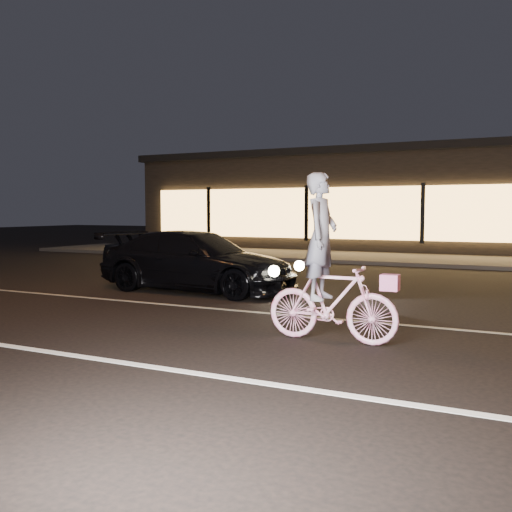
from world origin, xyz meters
The scene contains 7 objects.
ground centered at (0.00, 0.00, 0.00)m, with size 90.00×90.00×0.00m, color black.
lane_stripe_near centered at (0.00, -1.50, 0.00)m, with size 60.00×0.12×0.01m, color silver.
lane_stripe_far centered at (0.00, 2.00, 0.00)m, with size 60.00×0.10×0.01m, color gray.
sidewalk centered at (0.00, 13.00, 0.06)m, with size 30.00×4.00×0.12m, color #383533.
storefront centered at (0.00, 18.97, 2.15)m, with size 25.40×8.42×4.20m.
cyclist centered at (1.27, 0.50, 0.78)m, with size 1.74×0.60×2.19m.
sedan centered at (-2.73, 3.74, 0.63)m, with size 4.44×1.94×1.27m.
Camera 1 is at (3.61, -6.47, 1.70)m, focal length 40.00 mm.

